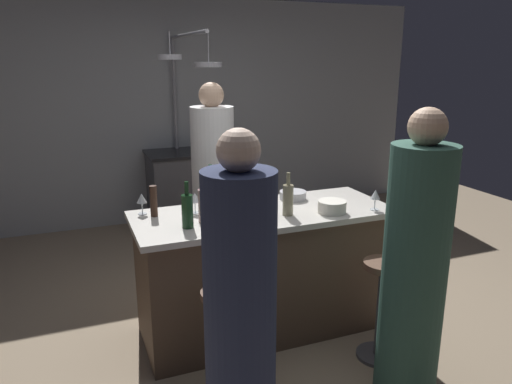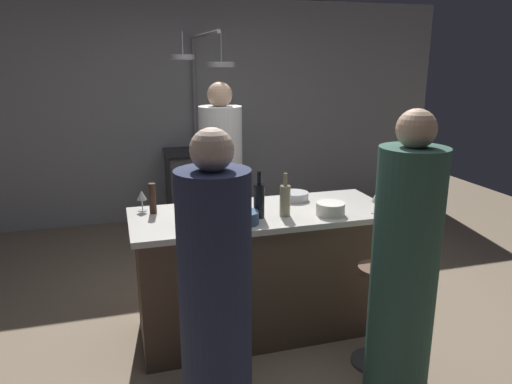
% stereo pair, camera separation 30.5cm
% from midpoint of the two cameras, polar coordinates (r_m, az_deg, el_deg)
% --- Properties ---
extents(ground_plane, '(9.00, 9.00, 0.00)m').
position_cam_midpoint_polar(ground_plane, '(3.72, 3.11, -15.65)').
color(ground_plane, gray).
extents(back_wall, '(6.40, 0.16, 2.60)m').
position_cam_midpoint_polar(back_wall, '(5.98, -5.95, 9.37)').
color(back_wall, '#9EA3A8').
rests_on(back_wall, ground_plane).
extents(kitchen_island, '(1.80, 0.72, 0.90)m').
position_cam_midpoint_polar(kitchen_island, '(3.51, 3.22, -9.30)').
color(kitchen_island, brown).
rests_on(kitchen_island, ground_plane).
extents(stove_range, '(0.80, 0.64, 0.89)m').
position_cam_midpoint_polar(stove_range, '(5.75, -4.98, 0.50)').
color(stove_range, '#47474C').
rests_on(stove_range, ground_plane).
extents(chef, '(0.37, 0.37, 1.74)m').
position_cam_midpoint_polar(chef, '(4.23, -2.02, 0.13)').
color(chef, white).
rests_on(chef, ground_plane).
extents(bar_stool_right, '(0.28, 0.28, 0.68)m').
position_cam_midpoint_polar(bar_stool_right, '(3.28, 16.60, -13.33)').
color(bar_stool_right, '#4C4C51').
rests_on(bar_stool_right, ground_plane).
extents(guest_right, '(0.36, 0.36, 1.68)m').
position_cam_midpoint_polar(guest_right, '(2.82, 20.00, -9.42)').
color(guest_right, '#33594C').
rests_on(guest_right, ground_plane).
extents(bar_stool_left, '(0.28, 0.28, 0.68)m').
position_cam_midpoint_polar(bar_stool_left, '(2.90, -2.23, -16.80)').
color(bar_stool_left, '#4C4C51').
rests_on(bar_stool_left, ground_plane).
extents(guest_left, '(0.35, 0.35, 1.64)m').
position_cam_midpoint_polar(guest_left, '(2.37, -0.98, -13.92)').
color(guest_left, '#262D4C').
rests_on(guest_left, ground_plane).
extents(overhead_pot_rack, '(0.58, 1.43, 2.17)m').
position_cam_midpoint_polar(overhead_pot_rack, '(5.13, -4.78, 12.09)').
color(overhead_pot_rack, gray).
rests_on(overhead_pot_rack, ground_plane).
extents(pepper_mill, '(0.05, 0.05, 0.21)m').
position_cam_midpoint_polar(pepper_mill, '(3.32, -9.52, -0.79)').
color(pepper_mill, '#382319').
rests_on(pepper_mill, kitchen_island).
extents(wine_bottle_red, '(0.07, 0.07, 0.30)m').
position_cam_midpoint_polar(wine_bottle_red, '(3.05, -5.93, -1.96)').
color(wine_bottle_red, '#143319').
rests_on(wine_bottle_red, kitchen_island).
extents(wine_bottle_dark, '(0.07, 0.07, 0.31)m').
position_cam_midpoint_polar(wine_bottle_dark, '(3.19, 3.10, -0.98)').
color(wine_bottle_dark, black).
rests_on(wine_bottle_dark, kitchen_island).
extents(wine_bottle_white, '(0.07, 0.07, 0.29)m').
position_cam_midpoint_polar(wine_bottle_white, '(3.24, 6.13, -0.96)').
color(wine_bottle_white, gray).
rests_on(wine_bottle_white, kitchen_island).
extents(wine_bottle_green, '(0.07, 0.07, 0.33)m').
position_cam_midpoint_polar(wine_bottle_green, '(3.36, -2.88, -0.00)').
color(wine_bottle_green, '#193D23').
rests_on(wine_bottle_green, kitchen_island).
extents(wine_bottle_rose, '(0.07, 0.07, 0.30)m').
position_cam_midpoint_polar(wine_bottle_rose, '(3.13, -3.94, -1.40)').
color(wine_bottle_rose, '#B78C8E').
rests_on(wine_bottle_rose, kitchen_island).
extents(wine_glass_by_chef, '(0.07, 0.07, 0.15)m').
position_cam_midpoint_polar(wine_glass_by_chef, '(3.41, 16.44, -0.77)').
color(wine_glass_by_chef, silver).
rests_on(wine_glass_by_chef, kitchen_island).
extents(wine_glass_near_right_guest, '(0.07, 0.07, 0.15)m').
position_cam_midpoint_polar(wine_glass_near_right_guest, '(3.38, -10.79, -0.54)').
color(wine_glass_near_right_guest, silver).
rests_on(wine_glass_near_right_guest, kitchen_island).
extents(wine_glass_near_left_guest, '(0.07, 0.07, 0.15)m').
position_cam_midpoint_polar(wine_glass_near_left_guest, '(3.32, -4.79, -0.61)').
color(wine_glass_near_left_guest, silver).
rests_on(wine_glass_near_left_guest, kitchen_island).
extents(mixing_bowl_steel, '(0.20, 0.20, 0.06)m').
position_cam_midpoint_polar(mixing_bowl_steel, '(3.63, 7.01, -0.51)').
color(mixing_bowl_steel, '#B7B7BC').
rests_on(mixing_bowl_steel, kitchen_island).
extents(mixing_bowl_blue, '(0.19, 0.19, 0.08)m').
position_cam_midpoint_polar(mixing_bowl_blue, '(3.09, 1.39, -3.05)').
color(mixing_bowl_blue, '#334C6B').
rests_on(mixing_bowl_blue, kitchen_island).
extents(mixing_bowl_ceramic, '(0.19, 0.19, 0.08)m').
position_cam_midpoint_polar(mixing_bowl_ceramic, '(3.33, 11.36, -1.97)').
color(mixing_bowl_ceramic, silver).
rests_on(mixing_bowl_ceramic, kitchen_island).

